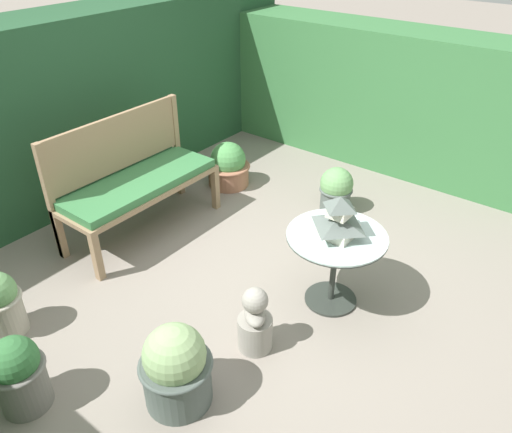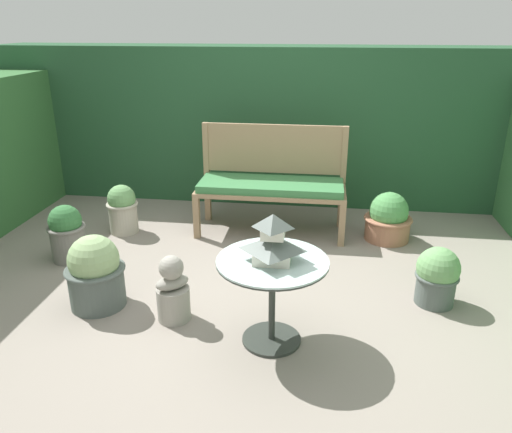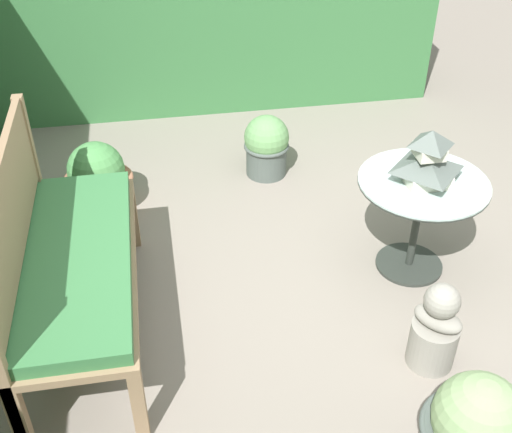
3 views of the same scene
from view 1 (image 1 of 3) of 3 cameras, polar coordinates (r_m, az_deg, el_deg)
name	(u,v)px [view 1 (image 1 of 3)]	position (r m, az deg, el deg)	size (l,w,h in m)	color
ground	(238,289)	(3.96, -2.02, -8.27)	(30.00, 30.00, 0.00)	gray
foliage_hedge_back	(42,116)	(5.18, -23.27, 10.47)	(6.40, 0.73, 1.74)	#234C2D
foliage_hedge_right	(386,97)	(5.87, 14.66, 13.06)	(0.70, 3.60, 1.49)	#38703D
garden_bench	(140,187)	(4.51, -13.08, 3.34)	(1.46, 0.55, 0.53)	#937556
bench_backrest	(117,150)	(4.57, -15.63, 7.38)	(1.46, 0.06, 1.04)	#937556
patio_table	(336,250)	(3.61, 9.08, -3.75)	(0.72, 0.72, 0.60)	#2D332D
pagoda_birdhouse	(339,219)	(3.47, 9.44, -0.28)	(0.31, 0.31, 0.31)	silver
garden_bust	(255,323)	(3.37, -0.11, -12.03)	(0.27, 0.27, 0.50)	gray
potted_plant_patio_mid	(176,368)	(3.08, -9.13, -16.70)	(0.44, 0.44, 0.56)	#4C5651
potted_plant_bench_right	(228,166)	(5.30, -3.19, 5.74)	(0.47, 0.47, 0.48)	#9E664C
potted_plant_bench_left	(336,190)	(4.87, 9.14, 3.04)	(0.32, 0.32, 0.45)	#4C5651
potted_plant_table_near	(18,374)	(3.33, -25.52, -15.90)	(0.33, 0.33, 0.51)	slate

